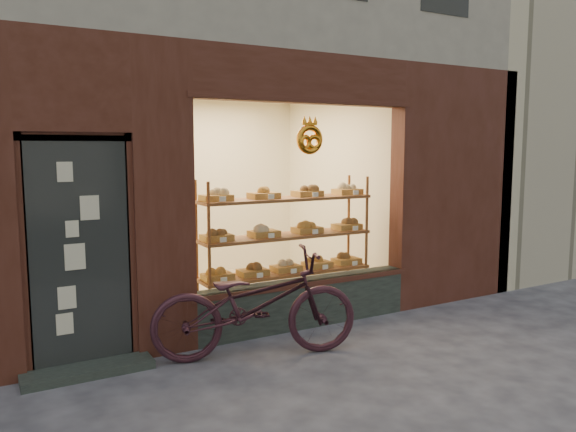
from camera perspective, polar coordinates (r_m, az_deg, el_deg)
ground at (r=4.81m, az=10.75°, el=-18.55°), size 90.00×90.00×0.00m
neighbor_right at (r=15.43m, az=25.71°, el=15.40°), size 12.00×7.00×9.00m
display_shelf at (r=6.81m, az=-0.20°, el=-3.25°), size 2.20×0.45×1.70m
bicycle at (r=5.58m, az=-3.33°, el=-8.94°), size 2.15×1.26×1.07m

